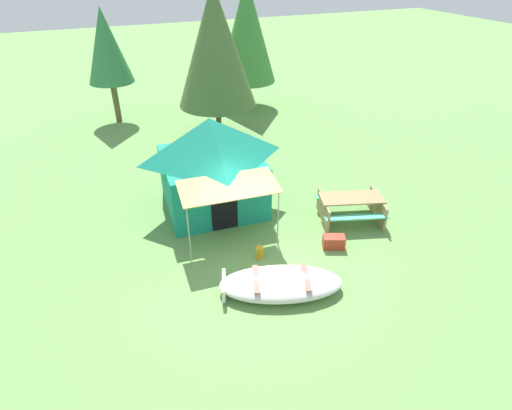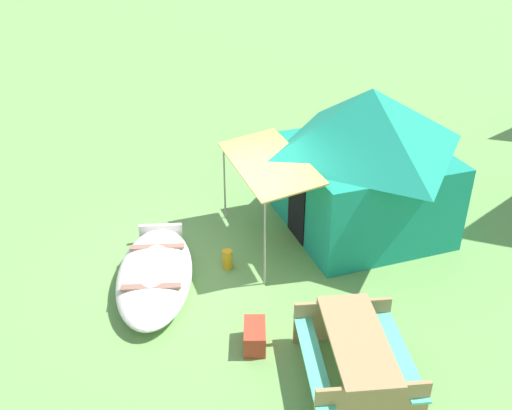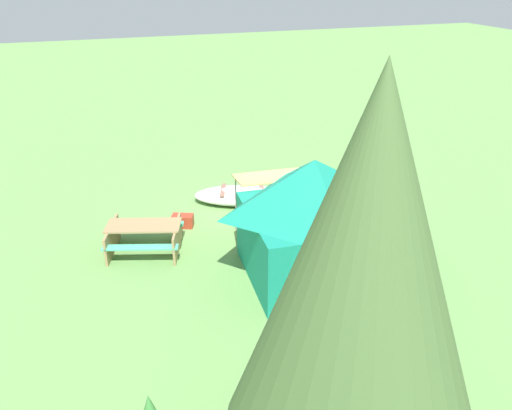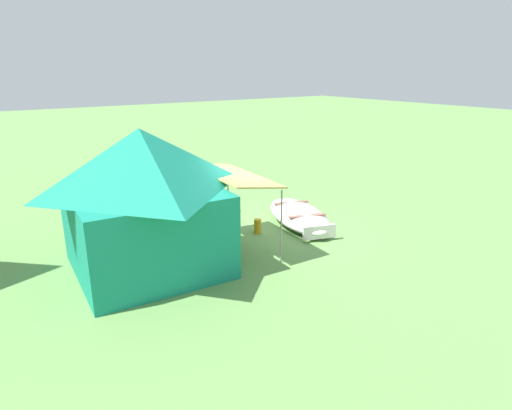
{
  "view_description": "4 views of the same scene",
  "coord_description": "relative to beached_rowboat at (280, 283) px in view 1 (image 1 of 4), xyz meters",
  "views": [
    {
      "loc": [
        -3.29,
        -8.23,
        7.09
      ],
      "look_at": [
        0.29,
        0.44,
        1.28
      ],
      "focal_mm": 29.49,
      "sensor_mm": 36.0,
      "label": 1
    },
    {
      "loc": [
        8.23,
        -3.07,
        6.12
      ],
      "look_at": [
        -0.21,
        0.55,
        0.97
      ],
      "focal_mm": 40.09,
      "sensor_mm": 36.0,
      "label": 2
    },
    {
      "loc": [
        4.4,
        12.19,
        6.81
      ],
      "look_at": [
        0.38,
        0.5,
        0.85
      ],
      "focal_mm": 35.87,
      "sensor_mm": 36.0,
      "label": 3
    },
    {
      "loc": [
        -8.32,
        5.83,
        4.03
      ],
      "look_at": [
        -0.4,
        0.27,
        0.97
      ],
      "focal_mm": 30.75,
      "sensor_mm": 36.0,
      "label": 4
    }
  ],
  "objects": [
    {
      "name": "pine_tree_far_center",
      "position": [
        4.24,
        12.91,
        3.44
      ],
      "size": [
        2.76,
        2.76,
        6.03
      ],
      "color": "#4B3927",
      "rests_on": "ground_plane"
    },
    {
      "name": "fuel_can",
      "position": [
        0.03,
        1.33,
        -0.05
      ],
      "size": [
        0.23,
        0.23,
        0.37
      ],
      "primitive_type": "cylinder",
      "rotation": [
        0.0,
        0.0,
        4.96
      ],
      "color": "orange",
      "rests_on": "ground_plane"
    },
    {
      "name": "pine_tree_back_right",
      "position": [
        1.67,
        9.71,
        3.51
      ],
      "size": [
        3.18,
        3.18,
        6.05
      ],
      "color": "#443D2D",
      "rests_on": "ground_plane"
    },
    {
      "name": "picnic_table",
      "position": [
        3.27,
        2.01,
        0.26
      ],
      "size": [
        2.21,
        1.97,
        0.77
      ],
      "color": "#9C7F53",
      "rests_on": "ground_plane"
    },
    {
      "name": "ground_plane",
      "position": [
        -0.12,
        1.5,
        -0.23
      ],
      "size": [
        80.0,
        80.0,
        0.0
      ],
      "primitive_type": "plane",
      "color": "#67974E"
    },
    {
      "name": "cooler_box",
      "position": [
        2.09,
        0.99,
        -0.05
      ],
      "size": [
        0.67,
        0.53,
        0.36
      ],
      "primitive_type": "cube",
      "rotation": [
        0.0,
        0.0,
        2.74
      ],
      "color": "#B13622",
      "rests_on": "ground_plane"
    },
    {
      "name": "pine_tree_back_left",
      "position": [
        -2.13,
        13.28,
        3.15
      ],
      "size": [
        1.98,
        1.98,
        4.97
      ],
      "color": "brown",
      "rests_on": "ground_plane"
    },
    {
      "name": "beached_rowboat",
      "position": [
        0.0,
        0.0,
        0.0
      ],
      "size": [
        3.21,
        2.19,
        0.44
      ],
      "color": "silver",
      "rests_on": "ground_plane"
    },
    {
      "name": "canvas_cabin_tent",
      "position": [
        -0.28,
        4.33,
        1.28
      ],
      "size": [
        3.32,
        4.31,
        2.91
      ],
      "color": "#178970",
      "rests_on": "ground_plane"
    }
  ]
}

